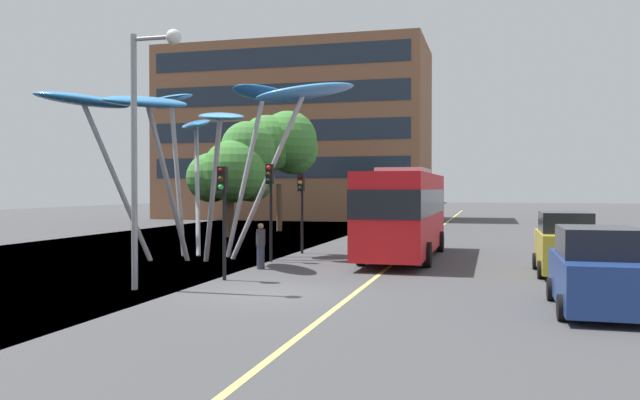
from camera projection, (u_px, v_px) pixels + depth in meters
ground at (250, 293)px, 18.63m from camera, size 120.00×240.00×0.10m
red_bus at (404, 209)px, 27.39m from camera, size 2.84×10.70×3.81m
leaf_sculpture at (194, 114)px, 26.99m from camera, size 12.19×11.14×7.71m
traffic_light_kerb_near at (223, 198)px, 20.81m from camera, size 0.28×0.42×3.67m
traffic_light_kerb_far at (270, 191)px, 26.10m from camera, size 0.28×0.42×3.95m
traffic_light_island_mid at (301, 196)px, 29.43m from camera, size 0.28×0.42×3.64m
car_parked_near at (598, 272)px, 15.59m from camera, size 2.08×4.42×2.04m
car_parked_mid at (565, 245)px, 22.30m from camera, size 1.95×4.20×2.16m
street_lamp at (145, 125)px, 18.84m from camera, size 1.60×0.44×7.54m
tree_pavement_near at (236, 168)px, 39.26m from camera, size 5.23×4.61×7.09m
tree_pavement_far at (281, 144)px, 45.01m from camera, size 5.16×5.51×8.34m
pedestrian at (261, 246)px, 23.83m from camera, size 0.34×0.34×1.69m
backdrop_building at (296, 134)px, 64.49m from camera, size 25.85×11.59×16.75m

